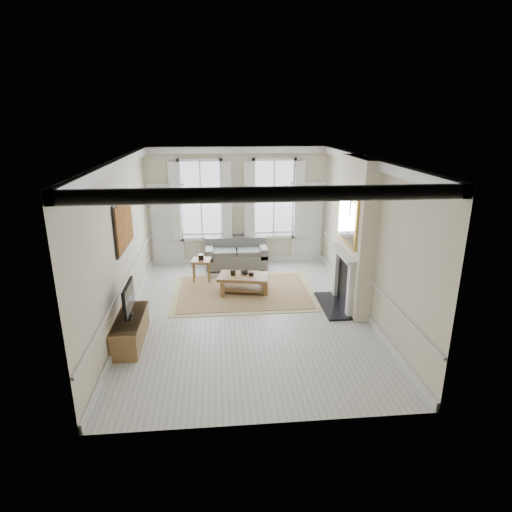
{
  "coord_description": "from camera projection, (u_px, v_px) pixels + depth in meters",
  "views": [
    {
      "loc": [
        -0.61,
        -8.64,
        4.21
      ],
      "look_at": [
        0.23,
        0.31,
        1.25
      ],
      "focal_mm": 30.0,
      "sensor_mm": 36.0,
      "label": 1
    }
  ],
  "objects": [
    {
      "name": "hearth",
      "position": [
        333.0,
        305.0,
        9.9
      ],
      "size": [
        0.55,
        1.5,
        0.05
      ],
      "primitive_type": "cube",
      "color": "black",
      "rests_on": "floor"
    },
    {
      "name": "tv",
      "position": [
        129.0,
        298.0,
        8.06
      ],
      "size": [
        0.08,
        0.9,
        0.68
      ],
      "color": "black",
      "rests_on": "tv_stand"
    },
    {
      "name": "floor",
      "position": [
        247.0,
        314.0,
        9.54
      ],
      "size": [
        7.2,
        7.2,
        0.0
      ],
      "primitive_type": "plane",
      "color": "#B7B5AD",
      "rests_on": "ground"
    },
    {
      "name": "door_left",
      "position": [
        167.0,
        227.0,
        12.37
      ],
      "size": [
        0.9,
        0.08,
        2.3
      ],
      "primitive_type": "cube",
      "color": "silver",
      "rests_on": "floor"
    },
    {
      "name": "window_right",
      "position": [
        274.0,
        199.0,
        12.4
      ],
      "size": [
        1.26,
        0.2,
        2.2
      ],
      "primitive_type": null,
      "color": "#B2BCC6",
      "rests_on": "back_wall"
    },
    {
      "name": "fireplace",
      "position": [
        343.0,
        277.0,
        9.69
      ],
      "size": [
        0.21,
        1.45,
        1.33
      ],
      "color": "silver",
      "rests_on": "floor"
    },
    {
      "name": "side_table",
      "position": [
        201.0,
        263.0,
        11.32
      ],
      "size": [
        0.55,
        0.55,
        0.59
      ],
      "rotation": [
        0.0,
        0.0,
        -0.16
      ],
      "color": "brown",
      "rests_on": "floor"
    },
    {
      "name": "door_right",
      "position": [
        307.0,
        224.0,
        12.73
      ],
      "size": [
        0.9,
        0.08,
        2.3
      ],
      "primitive_type": "cube",
      "color": "silver",
      "rests_on": "floor"
    },
    {
      "name": "right_wall",
      "position": [
        366.0,
        238.0,
        9.24
      ],
      "size": [
        0.0,
        7.2,
        7.2
      ],
      "primitive_type": "plane",
      "rotation": [
        1.57,
        0.0,
        -1.57
      ],
      "color": "beige",
      "rests_on": "floor"
    },
    {
      "name": "mirror",
      "position": [
        347.0,
        220.0,
        9.28
      ],
      "size": [
        0.06,
        1.26,
        1.06
      ],
      "primitive_type": "cube",
      "color": "gold",
      "rests_on": "chimney_breast"
    },
    {
      "name": "sofa",
      "position": [
        236.0,
        256.0,
        12.36
      ],
      "size": [
        1.74,
        0.85,
        0.83
      ],
      "color": "slate",
      "rests_on": "floor"
    },
    {
      "name": "window_left",
      "position": [
        201.0,
        201.0,
        12.21
      ],
      "size": [
        1.26,
        0.2,
        2.2
      ],
      "primitive_type": null,
      "color": "#B2BCC6",
      "rests_on": "back_wall"
    },
    {
      "name": "rug",
      "position": [
        243.0,
        292.0,
        10.7
      ],
      "size": [
        3.5,
        2.6,
        0.02
      ],
      "primitive_type": "cube",
      "color": "tan",
      "rests_on": "floor"
    },
    {
      "name": "painting",
      "position": [
        124.0,
        224.0,
        8.96
      ],
      "size": [
        0.05,
        1.66,
        1.06
      ],
      "primitive_type": "cube",
      "color": "#9F611B",
      "rests_on": "left_wall"
    },
    {
      "name": "ceramic_pot_a",
      "position": [
        233.0,
        272.0,
        10.56
      ],
      "size": [
        0.13,
        0.13,
        0.13
      ],
      "primitive_type": "cylinder",
      "color": "black",
      "rests_on": "coffee_table"
    },
    {
      "name": "left_wall",
      "position": [
        121.0,
        244.0,
        8.78
      ],
      "size": [
        0.0,
        7.2,
        7.2
      ],
      "primitive_type": "plane",
      "rotation": [
        1.57,
        0.0,
        1.57
      ],
      "color": "beige",
      "rests_on": "floor"
    },
    {
      "name": "coffee_table",
      "position": [
        243.0,
        278.0,
        10.58
      ],
      "size": [
        1.33,
        0.93,
        0.45
      ],
      "rotation": [
        0.0,
        0.0,
        -0.2
      ],
      "color": "brown",
      "rests_on": "rug"
    },
    {
      "name": "ceramic_pot_b",
      "position": [
        251.0,
        274.0,
        10.52
      ],
      "size": [
        0.12,
        0.12,
        0.09
      ],
      "primitive_type": "cylinder",
      "color": "black",
      "rests_on": "coffee_table"
    },
    {
      "name": "back_wall",
      "position": [
        238.0,
        206.0,
        12.41
      ],
      "size": [
        5.2,
        0.0,
        5.2
      ],
      "primitive_type": "plane",
      "rotation": [
        1.57,
        0.0,
        0.0
      ],
      "color": "beige",
      "rests_on": "floor"
    },
    {
      "name": "bowl",
      "position": [
        245.0,
        273.0,
        10.65
      ],
      "size": [
        0.29,
        0.29,
        0.05
      ],
      "primitive_type": "imported",
      "rotation": [
        0.0,
        0.0,
        0.38
      ],
      "color": "black",
      "rests_on": "coffee_table"
    },
    {
      "name": "chimney_breast",
      "position": [
        356.0,
        235.0,
        9.41
      ],
      "size": [
        0.35,
        1.7,
        3.38
      ],
      "primitive_type": "cube",
      "color": "beige",
      "rests_on": "floor"
    },
    {
      "name": "tv_stand",
      "position": [
        131.0,
        330.0,
        8.26
      ],
      "size": [
        0.48,
        1.49,
        0.53
      ],
      "primitive_type": "cube",
      "color": "brown",
      "rests_on": "floor"
    },
    {
      "name": "ceiling",
      "position": [
        246.0,
        158.0,
        8.48
      ],
      "size": [
        7.2,
        7.2,
        0.0
      ],
      "primitive_type": "plane",
      "rotation": [
        3.14,
        0.0,
        0.0
      ],
      "color": "white",
      "rests_on": "back_wall"
    }
  ]
}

